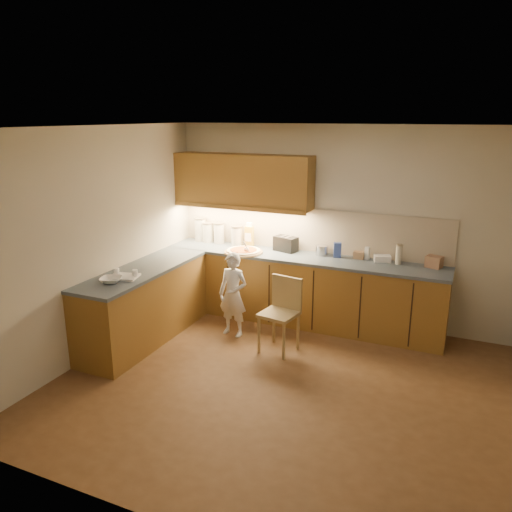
{
  "coord_description": "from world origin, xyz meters",
  "views": [
    {
      "loc": [
        1.63,
        -4.31,
        2.71
      ],
      "look_at": [
        -0.8,
        1.2,
        1.0
      ],
      "focal_mm": 35.0,
      "sensor_mm": 36.0,
      "label": 1
    }
  ],
  "objects_px": {
    "child": "(233,295)",
    "toaster": "(286,244)",
    "wooden_chair": "(282,309)",
    "pizza_on_board": "(244,251)",
    "oil_jug": "(249,236)"
  },
  "relations": [
    {
      "from": "pizza_on_board",
      "to": "oil_jug",
      "type": "height_order",
      "value": "oil_jug"
    },
    {
      "from": "oil_jug",
      "to": "toaster",
      "type": "xyz_separation_m",
      "value": [
        0.55,
        -0.01,
        -0.06
      ]
    },
    {
      "from": "child",
      "to": "oil_jug",
      "type": "relative_size",
      "value": 3.1
    },
    {
      "from": "wooden_chair",
      "to": "oil_jug",
      "type": "xyz_separation_m",
      "value": [
        -0.89,
        1.03,
        0.57
      ]
    },
    {
      "from": "child",
      "to": "toaster",
      "type": "bearing_deg",
      "value": 73.12
    },
    {
      "from": "pizza_on_board",
      "to": "toaster",
      "type": "height_order",
      "value": "same"
    },
    {
      "from": "wooden_chair",
      "to": "oil_jug",
      "type": "height_order",
      "value": "oil_jug"
    },
    {
      "from": "pizza_on_board",
      "to": "oil_jug",
      "type": "xyz_separation_m",
      "value": [
        -0.06,
        0.32,
        0.14
      ]
    },
    {
      "from": "child",
      "to": "wooden_chair",
      "type": "bearing_deg",
      "value": -5.18
    },
    {
      "from": "oil_jug",
      "to": "toaster",
      "type": "bearing_deg",
      "value": -0.57
    },
    {
      "from": "child",
      "to": "wooden_chair",
      "type": "relative_size",
      "value": 1.22
    },
    {
      "from": "pizza_on_board",
      "to": "oil_jug",
      "type": "bearing_deg",
      "value": 101.11
    },
    {
      "from": "wooden_chair",
      "to": "toaster",
      "type": "bearing_deg",
      "value": 118.4
    },
    {
      "from": "child",
      "to": "toaster",
      "type": "relative_size",
      "value": 3.08
    },
    {
      "from": "wooden_chair",
      "to": "oil_jug",
      "type": "relative_size",
      "value": 2.54
    }
  ]
}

